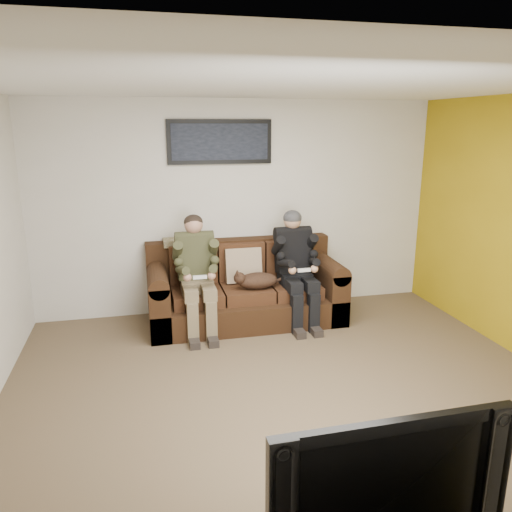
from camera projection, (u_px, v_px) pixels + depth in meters
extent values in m
plane|color=brown|center=(290.00, 393.00, 4.40)|extent=(5.00, 5.00, 0.00)
plane|color=silver|center=(297.00, 83.00, 3.74)|extent=(5.00, 5.00, 0.00)
plane|color=beige|center=(239.00, 208.00, 6.19)|extent=(5.00, 0.00, 5.00)
plane|color=beige|center=(465.00, 388.00, 1.95)|extent=(5.00, 0.00, 5.00)
cube|color=black|center=(246.00, 308.00, 6.00)|extent=(2.28, 0.98, 0.31)
cube|color=black|center=(239.00, 263.00, 6.25)|extent=(2.28, 0.21, 0.62)
cube|color=black|center=(159.00, 303.00, 5.74)|extent=(0.23, 0.98, 0.62)
cube|color=black|center=(326.00, 290.00, 6.19)|extent=(0.23, 0.98, 0.62)
cylinder|color=black|center=(157.00, 277.00, 5.66)|extent=(0.23, 0.98, 0.23)
cylinder|color=black|center=(327.00, 266.00, 6.11)|extent=(0.23, 0.98, 0.23)
cube|color=#402413|center=(197.00, 296.00, 5.77)|extent=(0.57, 0.62, 0.14)
cube|color=#402413|center=(193.00, 264.00, 5.97)|extent=(0.57, 0.14, 0.46)
cube|color=#402413|center=(246.00, 292.00, 5.90)|extent=(0.57, 0.62, 0.14)
cube|color=#402413|center=(241.00, 261.00, 6.10)|extent=(0.57, 0.14, 0.46)
cube|color=#402413|center=(294.00, 288.00, 6.03)|extent=(0.57, 0.62, 0.14)
cube|color=#402413|center=(287.00, 258.00, 6.23)|extent=(0.57, 0.14, 0.46)
cube|color=#9F8568|center=(243.00, 265.00, 5.99)|extent=(0.43, 0.21, 0.43)
cube|color=gray|center=(183.00, 242.00, 6.00)|extent=(0.47, 0.23, 0.08)
cube|color=#746449|center=(197.00, 285.00, 5.70)|extent=(0.36, 0.30, 0.14)
cube|color=#383922|center=(195.00, 257.00, 5.72)|extent=(0.40, 0.30, 0.53)
cylinder|color=#383922|center=(194.00, 239.00, 5.68)|extent=(0.44, 0.18, 0.18)
sphere|color=#A7755F|center=(194.00, 225.00, 5.66)|extent=(0.21, 0.21, 0.21)
cube|color=#746449|center=(190.00, 292.00, 5.49)|extent=(0.15, 0.42, 0.13)
cube|color=#746449|center=(208.00, 290.00, 5.54)|extent=(0.15, 0.42, 0.13)
cube|color=#746449|center=(193.00, 323.00, 5.38)|extent=(0.12, 0.13, 0.46)
cube|color=#746449|center=(211.00, 321.00, 5.42)|extent=(0.12, 0.13, 0.46)
cube|color=black|center=(194.00, 342.00, 5.35)|extent=(0.11, 0.26, 0.08)
cube|color=black|center=(213.00, 340.00, 5.40)|extent=(0.11, 0.26, 0.08)
cylinder|color=#383922|center=(178.00, 251.00, 5.58)|extent=(0.11, 0.30, 0.28)
cylinder|color=#383922|center=(213.00, 249.00, 5.67)|extent=(0.11, 0.30, 0.28)
cylinder|color=#383922|center=(183.00, 270.00, 5.42)|extent=(0.14, 0.32, 0.15)
cylinder|color=#383922|center=(214.00, 268.00, 5.50)|extent=(0.14, 0.32, 0.15)
sphere|color=#A7755F|center=(187.00, 277.00, 5.33)|extent=(0.09, 0.09, 0.09)
sphere|color=#A7755F|center=(212.00, 276.00, 5.39)|extent=(0.09, 0.09, 0.09)
cube|color=white|center=(200.00, 277.00, 5.34)|extent=(0.15, 0.04, 0.03)
ellipsoid|color=black|center=(193.00, 222.00, 5.67)|extent=(0.22, 0.22, 0.17)
cube|color=black|center=(295.00, 278.00, 5.96)|extent=(0.36, 0.30, 0.14)
cube|color=black|center=(293.00, 251.00, 5.98)|extent=(0.40, 0.30, 0.53)
cylinder|color=black|center=(293.00, 234.00, 5.94)|extent=(0.44, 0.18, 0.18)
sphere|color=tan|center=(292.00, 220.00, 5.92)|extent=(0.21, 0.21, 0.21)
cube|color=black|center=(292.00, 284.00, 5.75)|extent=(0.15, 0.42, 0.13)
cube|color=black|center=(308.00, 283.00, 5.80)|extent=(0.15, 0.42, 0.13)
cube|color=black|center=(296.00, 314.00, 5.64)|extent=(0.12, 0.13, 0.46)
cube|color=black|center=(313.00, 312.00, 5.68)|extent=(0.12, 0.13, 0.46)
cube|color=black|center=(298.00, 332.00, 5.61)|extent=(0.11, 0.26, 0.08)
cube|color=black|center=(315.00, 330.00, 5.65)|extent=(0.11, 0.26, 0.08)
cylinder|color=black|center=(278.00, 246.00, 5.84)|extent=(0.11, 0.30, 0.28)
cylinder|color=black|center=(311.00, 244.00, 5.93)|extent=(0.11, 0.30, 0.28)
cylinder|color=black|center=(286.00, 263.00, 5.68)|extent=(0.14, 0.32, 0.15)
cylinder|color=black|center=(314.00, 262.00, 5.76)|extent=(0.14, 0.32, 0.15)
sphere|color=tan|center=(292.00, 270.00, 5.59)|extent=(0.09, 0.09, 0.09)
sphere|color=tan|center=(314.00, 269.00, 5.65)|extent=(0.09, 0.09, 0.09)
cube|color=white|center=(304.00, 270.00, 5.60)|extent=(0.15, 0.04, 0.03)
ellipsoid|color=black|center=(292.00, 218.00, 5.91)|extent=(0.22, 0.22, 0.19)
ellipsoid|color=#3F2618|center=(258.00, 281.00, 5.77)|extent=(0.47, 0.26, 0.19)
sphere|color=#3F2618|center=(240.00, 278.00, 5.68)|extent=(0.14, 0.14, 0.14)
cone|color=#3F2618|center=(238.00, 273.00, 5.62)|extent=(0.04, 0.04, 0.04)
cone|color=#3F2618|center=(237.00, 272.00, 5.69)|extent=(0.04, 0.04, 0.04)
cylinder|color=#3F2618|center=(277.00, 281.00, 5.88)|extent=(0.26, 0.13, 0.08)
cube|color=black|center=(220.00, 142.00, 5.90)|extent=(1.25, 0.04, 0.52)
cube|color=black|center=(220.00, 142.00, 5.88)|extent=(1.15, 0.01, 0.42)
imported|color=black|center=(380.00, 470.00, 2.34)|extent=(1.17, 0.17, 0.67)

